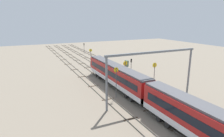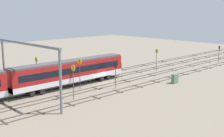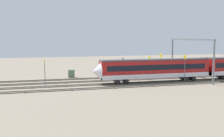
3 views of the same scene
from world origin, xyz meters
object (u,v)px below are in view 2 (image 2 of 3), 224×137
(speed_sign_far_trackside, at_px, (80,69))
(relay_cabinet, at_px, (175,79))
(signal_light_trackside_approach, at_px, (116,72))
(speed_sign_near_foreground, at_px, (157,57))
(overhead_gantry, at_px, (27,58))
(speed_sign_distant_end, at_px, (37,69))
(speed_sign_mid_trackside, at_px, (73,76))
(signal_light_trackside_departure, at_px, (219,52))

(speed_sign_far_trackside, xyz_separation_m, relay_cabinet, (15.86, -9.53, -2.71))
(signal_light_trackside_approach, bearing_deg, speed_sign_near_foreground, 14.36)
(speed_sign_near_foreground, height_order, relay_cabinet, speed_sign_near_foreground)
(overhead_gantry, height_order, speed_sign_far_trackside, overhead_gantry)
(speed_sign_far_trackside, distance_m, speed_sign_distant_end, 7.68)
(speed_sign_far_trackside, bearing_deg, speed_sign_mid_trackside, -137.09)
(speed_sign_mid_trackside, bearing_deg, speed_sign_near_foreground, 9.51)
(overhead_gantry, distance_m, relay_cabinet, 28.20)
(overhead_gantry, height_order, speed_sign_mid_trackside, overhead_gantry)
(speed_sign_mid_trackside, bearing_deg, speed_sign_distant_end, 95.90)
(speed_sign_distant_end, bearing_deg, speed_sign_mid_trackside, -84.10)
(speed_sign_far_trackside, relative_size, signal_light_trackside_departure, 1.21)
(speed_sign_mid_trackside, xyz_separation_m, speed_sign_distant_end, (-0.98, 9.53, 0.04))
(signal_light_trackside_approach, bearing_deg, signal_light_trackside_departure, 0.05)
(overhead_gantry, bearing_deg, signal_light_trackside_approach, -17.28)
(overhead_gantry, bearing_deg, speed_sign_distant_end, 49.40)
(speed_sign_near_foreground, relative_size, speed_sign_distant_end, 0.89)
(speed_sign_distant_end, xyz_separation_m, relay_cabinet, (21.55, -14.69, -2.88))
(speed_sign_distant_end, bearing_deg, speed_sign_near_foreground, -9.97)
(speed_sign_near_foreground, xyz_separation_m, speed_sign_far_trackside, (-22.56, -0.19, 0.19))
(speed_sign_mid_trackside, xyz_separation_m, signal_light_trackside_departure, (48.94, 0.03, -0.79))
(speed_sign_near_foreground, relative_size, signal_light_trackside_approach, 1.09)
(speed_sign_near_foreground, distance_m, speed_sign_distant_end, 28.68)
(overhead_gantry, height_order, signal_light_trackside_approach, overhead_gantry)
(overhead_gantry, xyz_separation_m, signal_light_trackside_departure, (54.19, -4.53, -3.86))
(signal_light_trackside_approach, relative_size, signal_light_trackside_departure, 1.06)
(relay_cabinet, bearing_deg, signal_light_trackside_approach, 155.20)
(signal_light_trackside_approach, distance_m, relay_cabinet, 12.48)
(speed_sign_mid_trackside, relative_size, speed_sign_far_trackside, 1.03)
(speed_sign_distant_end, height_order, signal_light_trackside_departure, speed_sign_distant_end)
(signal_light_trackside_departure, bearing_deg, signal_light_trackside_approach, -179.95)
(speed_sign_distant_end, bearing_deg, overhead_gantry, -130.60)
(speed_sign_mid_trackside, height_order, signal_light_trackside_departure, speed_sign_mid_trackside)
(speed_sign_far_trackside, xyz_separation_m, signal_light_trackside_approach, (4.71, -4.38, -0.50))
(speed_sign_distant_end, xyz_separation_m, signal_light_trackside_approach, (10.40, -9.53, -0.67))
(overhead_gantry, relative_size, speed_sign_far_trackside, 3.32)
(overhead_gantry, distance_m, speed_sign_mid_trackside, 7.60)
(overhead_gantry, xyz_separation_m, relay_cabinet, (25.81, -9.71, -5.91))
(speed_sign_near_foreground, distance_m, speed_sign_far_trackside, 22.56)
(speed_sign_far_trackside, relative_size, signal_light_trackside_approach, 1.15)
(speed_sign_distant_end, bearing_deg, signal_light_trackside_approach, -42.51)
(relay_cabinet, bearing_deg, speed_sign_far_trackside, 149.00)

